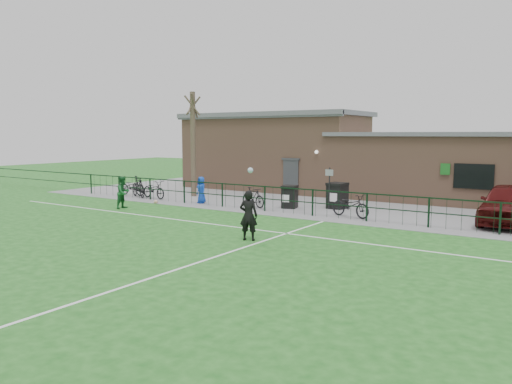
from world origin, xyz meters
The scene contains 21 objects.
ground centered at (0.00, 0.00, 0.00)m, with size 90.00×90.00×0.00m, color #19571A.
paving_strip centered at (0.00, 13.50, 0.01)m, with size 34.00×13.00×0.02m, color slate.
pitch_line_touch centered at (0.00, 7.80, 0.00)m, with size 28.00×0.10×0.01m, color white.
pitch_line_mid centered at (0.00, 4.00, 0.00)m, with size 28.00×0.10×0.01m, color white.
pitch_line_perp centered at (2.00, 0.00, 0.00)m, with size 0.10×16.00×0.01m, color white.
perimeter_fence centered at (0.00, 8.00, 0.60)m, with size 28.00×0.10×1.20m, color black.
bare_tree centered at (-8.00, 10.50, 3.00)m, with size 0.30×0.30×6.00m, color #493A2C.
wheelie_bin_left centered at (-1.00, 9.48, 0.53)m, with size 0.67×0.76×1.01m, color black.
wheelie_bin_right centered at (1.00, 10.61, 0.60)m, with size 0.77×0.87×1.16m, color black.
sign_post centered at (0.77, 10.17, 1.02)m, with size 0.06×0.06×2.00m, color black.
car_maroon centered at (8.45, 10.55, 0.83)m, with size 1.92×4.78×1.63m, color #490D0D.
bicycle_a centered at (-11.30, 8.81, 0.53)m, with size 0.68×1.95×1.02m, color black.
bicycle_b centered at (-10.27, 8.33, 0.62)m, with size 0.57×2.01×1.21m, color black.
bicycle_c centered at (-9.17, 8.45, 0.52)m, with size 0.67×1.91×1.00m, color black.
bicycle_d centered at (-2.63, 8.69, 0.51)m, with size 0.46×1.64×0.98m, color black.
bicycle_e centered at (2.53, 8.60, 0.53)m, with size 0.68×1.95×1.02m, color black.
spectator_child centered at (-5.69, 8.42, 0.71)m, with size 0.68×0.44×1.39m, color #1442BB.
goalkeeper_kick centered at (1.46, 2.34, 0.89)m, with size 2.11×2.94×2.29m.
outfield_player centered at (-7.76, 5.00, 0.78)m, with size 0.76×0.59×1.56m, color #1A5B29.
ball_ground centered at (-7.63, 7.04, 0.10)m, with size 0.20×0.20×0.20m, color white.
clubhouse centered at (-0.88, 16.50, 2.22)m, with size 24.25×5.40×4.96m.
Camera 1 is at (10.95, -11.48, 3.60)m, focal length 35.00 mm.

